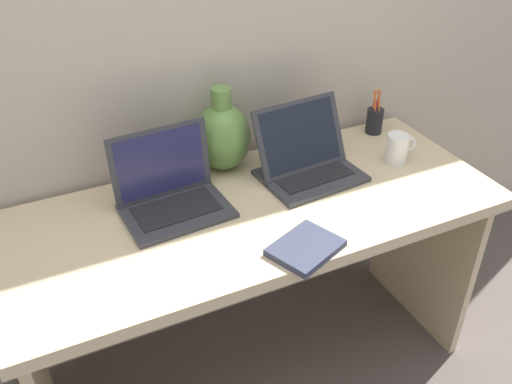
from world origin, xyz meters
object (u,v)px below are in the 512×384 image
object	(u,v)px
notebook_stack	(306,248)
pen_cup	(375,120)
laptop_left	(169,188)
green_vase	(222,136)
laptop_right	(306,157)
coffee_mug	(398,148)

from	to	relation	value
notebook_stack	pen_cup	distance (m)	0.77
laptop_left	green_vase	bearing A→B (deg)	31.11
laptop_right	coffee_mug	world-z (taller)	laptop_right
green_vase	coffee_mug	world-z (taller)	green_vase
pen_cup	notebook_stack	bearing A→B (deg)	-139.34
laptop_left	coffee_mug	bearing A→B (deg)	-5.96
laptop_right	pen_cup	distance (m)	0.41
laptop_left	pen_cup	distance (m)	0.86
laptop_right	pen_cup	world-z (taller)	laptop_right
green_vase	pen_cup	distance (m)	0.61
coffee_mug	green_vase	bearing A→B (deg)	157.91
pen_cup	green_vase	bearing A→B (deg)	179.03
notebook_stack	coffee_mug	distance (m)	0.60
notebook_stack	coffee_mug	world-z (taller)	coffee_mug
laptop_left	laptop_right	world-z (taller)	laptop_left
green_vase	notebook_stack	bearing A→B (deg)	-86.68
laptop_right	coffee_mug	bearing A→B (deg)	-11.98
laptop_left	coffee_mug	size ratio (longest dim) A/B	2.80
green_vase	notebook_stack	world-z (taller)	green_vase
coffee_mug	pen_cup	size ratio (longest dim) A/B	0.63
laptop_left	pen_cup	bearing A→B (deg)	8.85
laptop_right	notebook_stack	xyz separation A→B (m)	(-0.20, -0.35, -0.05)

